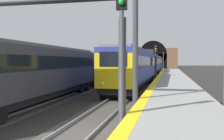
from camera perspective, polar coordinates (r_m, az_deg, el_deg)
The scene contains 11 objects.
ground_plane at distance 10.30m, azimuth -8.35°, elevation -14.42°, with size 320.00×320.00×0.00m, color #282623.
platform_right at distance 9.56m, azimuth 14.81°, elevation -12.77°, with size 112.00×3.79×0.97m, color gray.
platform_right_edge_strip at distance 9.52m, azimuth 4.74°, elevation -9.76°, with size 112.00×0.50×0.01m, color yellow.
track_main_line at distance 10.29m, azimuth -8.35°, elevation -14.20°, with size 160.00×2.69×0.21m.
train_main_approaching at distance 46.39m, azimuth 8.05°, elevation 1.31°, with size 58.52×3.18×4.98m.
train_adjacent_platform at distance 35.80m, azimuth -1.56°, elevation 0.97°, with size 55.82×3.21×4.83m.
railway_signal_near at distance 9.42m, azimuth 2.15°, elevation 5.45°, with size 0.39×0.38×5.79m.
railway_signal_mid at distance 34.19m, azimuth 9.59°, elevation 2.18°, with size 0.39×0.38×4.97m.
railway_signal_far at distance 80.67m, azimuth 11.21°, elevation 2.28°, with size 0.39×0.38×5.71m.
overhead_signal_gantry at distance 14.75m, azimuth -12.33°, elevation 11.27°, with size 0.70×9.05×6.95m.
tunnel_portal at distance 103.57m, azimuth 9.04°, elevation 2.59°, with size 2.74×18.76×10.76m.
Camera 1 is at (-9.24, -3.51, 2.91)m, focal length 41.63 mm.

